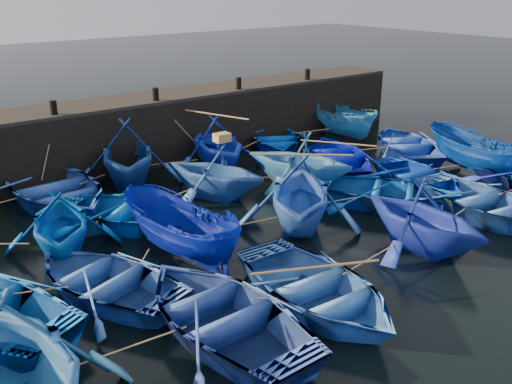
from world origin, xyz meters
TOP-DOWN VIEW (x-y plane):
  - ground at (0.00, 0.00)m, footprint 120.00×120.00m
  - quay_wall at (0.00, 10.50)m, footprint 26.00×2.50m
  - quay_top at (0.00, 10.50)m, footprint 26.00×2.50m
  - bollard_1 at (-4.00, 9.60)m, footprint 0.24×0.24m
  - bollard_2 at (0.00, 9.60)m, footprint 0.24×0.24m
  - bollard_3 at (4.00, 9.60)m, footprint 0.24×0.24m
  - bollard_4 at (8.00, 9.60)m, footprint 0.24×0.24m
  - boat_1 at (-4.93, 7.77)m, footprint 4.41×5.94m
  - boat_2 at (-2.03, 8.21)m, footprint 5.51×5.82m
  - boat_3 at (1.53, 7.69)m, footprint 4.38×4.80m
  - boat_4 at (5.14, 8.44)m, footprint 5.01×5.40m
  - boat_5 at (8.96, 8.01)m, footprint 1.86×4.23m
  - boat_7 at (-5.96, 4.12)m, footprint 4.25×4.55m
  - boat_8 at (-3.73, 4.67)m, footprint 5.55×5.79m
  - boat_9 at (-0.29, 5.09)m, footprint 4.47×4.71m
  - boat_10 at (2.71, 4.16)m, footprint 4.75×5.00m
  - boat_11 at (5.37, 4.87)m, footprint 5.39×5.88m
  - boat_12 at (8.92, 4.26)m, footprint 5.49×5.98m
  - boat_14 at (-5.97, 1.28)m, footprint 4.43×5.20m
  - boat_15 at (-3.62, 1.87)m, footprint 2.28×4.45m
  - boat_16 at (0.33, 1.48)m, footprint 5.66×5.69m
  - boat_17 at (3.77, 1.07)m, footprint 5.62×5.94m
  - boat_18 at (5.97, 1.40)m, footprint 4.16×5.02m
  - boat_19 at (8.91, 1.15)m, footprint 2.22×4.58m
  - boat_20 at (-8.80, -1.54)m, footprint 4.17×4.73m
  - boat_21 at (-4.67, -1.72)m, footprint 3.69×5.09m
  - boat_22 at (-2.39, -2.11)m, footprint 3.72×5.00m
  - boat_23 at (1.96, -1.77)m, footprint 3.43×3.95m
  - boat_24 at (5.46, -1.49)m, footprint 4.34×5.54m
  - wooden_crate at (0.01, 5.09)m, footprint 0.53×0.39m
  - mooring_ropes at (-0.23, 5.09)m, footprint 18.24×11.79m
  - loose_oars at (1.21, 2.98)m, footprint 10.02×11.88m

SIDE VIEW (x-z plane):
  - ground at x=0.00m, z-range 0.00..0.00m
  - boat_18 at x=5.97m, z-range 0.00..0.90m
  - boat_4 at x=5.14m, z-range 0.00..0.91m
  - boat_14 at x=-5.97m, z-range 0.00..0.92m
  - boat_8 at x=-3.73m, z-range 0.00..0.98m
  - boat_22 at x=-2.39m, z-range 0.00..1.00m
  - boat_11 at x=5.37m, z-range 0.00..1.00m
  - boat_17 at x=3.77m, z-range 0.00..1.00m
  - boat_12 at x=8.92m, z-range 0.00..1.01m
  - boat_21 at x=-4.67m, z-range 0.00..1.04m
  - boat_24 at x=5.46m, z-range 0.00..1.05m
  - boat_1 at x=-4.93m, z-range 0.00..1.18m
  - boat_5 at x=8.96m, z-range 0.00..1.60m
  - boat_15 at x=-3.62m, z-range 0.00..1.64m
  - boat_19 at x=8.91m, z-range 0.00..1.70m
  - mooring_ropes at x=-0.23m, z-range -0.18..1.92m
  - boat_7 at x=-5.96m, z-range 0.00..1.93m
  - boat_9 at x=-0.29m, z-range 0.00..1.95m
  - boat_23 at x=1.96m, z-range 0.00..2.05m
  - boat_10 at x=2.71m, z-range 0.00..2.07m
  - boat_3 at x=1.53m, z-range 0.00..2.16m
  - boat_16 at x=0.33m, z-range 0.00..2.27m
  - boat_20 at x=-8.80m, z-range 0.00..2.34m
  - boat_2 at x=-2.03m, z-range 0.00..2.41m
  - quay_wall at x=0.00m, z-range 0.00..2.50m
  - loose_oars at x=1.21m, z-range 0.97..2.30m
  - wooden_crate at x=0.01m, z-range 1.95..2.24m
  - quay_top at x=0.00m, z-range 2.50..2.62m
  - bollard_1 at x=-4.00m, z-range 2.62..3.12m
  - bollard_2 at x=0.00m, z-range 2.62..3.12m
  - bollard_3 at x=4.00m, z-range 2.62..3.12m
  - bollard_4 at x=8.00m, z-range 2.62..3.12m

